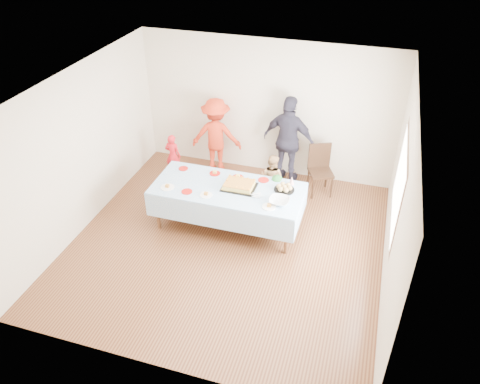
# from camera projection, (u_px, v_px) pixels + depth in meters

# --- Properties ---
(ground) EXTENTS (5.00, 5.00, 0.00)m
(ground) POSITION_uv_depth(u_px,v_px,m) (227.00, 243.00, 7.78)
(ground) COLOR #4A2615
(ground) RESTS_ON ground
(room_walls) EXTENTS (5.04, 5.04, 2.72)m
(room_walls) POSITION_uv_depth(u_px,v_px,m) (229.00, 150.00, 6.78)
(room_walls) COLOR beige
(room_walls) RESTS_ON ground
(party_table) EXTENTS (2.50, 1.10, 0.78)m
(party_table) POSITION_uv_depth(u_px,v_px,m) (228.00, 190.00, 7.78)
(party_table) COLOR #50301B
(party_table) RESTS_ON ground
(birthday_cake) EXTENTS (0.55, 0.42, 0.10)m
(birthday_cake) POSITION_uv_depth(u_px,v_px,m) (239.00, 185.00, 7.73)
(birthday_cake) COLOR black
(birthday_cake) RESTS_ON party_table
(rolls_tray) EXTENTS (0.34, 0.34, 0.10)m
(rolls_tray) POSITION_uv_depth(u_px,v_px,m) (284.00, 188.00, 7.66)
(rolls_tray) COLOR black
(rolls_tray) RESTS_ON party_table
(punch_bowl) EXTENTS (0.32, 0.32, 0.08)m
(punch_bowl) POSITION_uv_depth(u_px,v_px,m) (279.00, 201.00, 7.36)
(punch_bowl) COLOR silver
(punch_bowl) RESTS_ON party_table
(party_hat) EXTENTS (0.09, 0.09, 0.15)m
(party_hat) POSITION_uv_depth(u_px,v_px,m) (292.00, 180.00, 7.80)
(party_hat) COLOR white
(party_hat) RESTS_ON party_table
(fork_pile) EXTENTS (0.24, 0.18, 0.07)m
(fork_pile) POSITION_uv_depth(u_px,v_px,m) (256.00, 195.00, 7.51)
(fork_pile) COLOR white
(fork_pile) RESTS_ON party_table
(plate_red_far_a) EXTENTS (0.17, 0.17, 0.01)m
(plate_red_far_a) POSITION_uv_depth(u_px,v_px,m) (183.00, 168.00, 8.25)
(plate_red_far_a) COLOR red
(plate_red_far_a) RESTS_ON party_table
(plate_red_far_b) EXTENTS (0.19, 0.19, 0.01)m
(plate_red_far_b) POSITION_uv_depth(u_px,v_px,m) (215.00, 173.00, 8.11)
(plate_red_far_b) COLOR red
(plate_red_far_b) RESTS_ON party_table
(plate_red_far_c) EXTENTS (0.20, 0.20, 0.01)m
(plate_red_far_c) POSITION_uv_depth(u_px,v_px,m) (238.00, 177.00, 8.01)
(plate_red_far_c) COLOR red
(plate_red_far_c) RESTS_ON party_table
(plate_red_far_d) EXTENTS (0.19, 0.19, 0.01)m
(plate_red_far_d) POSITION_uv_depth(u_px,v_px,m) (263.00, 180.00, 7.94)
(plate_red_far_d) COLOR red
(plate_red_far_d) RESTS_ON party_table
(plate_red_near) EXTENTS (0.18, 0.18, 0.01)m
(plate_red_near) POSITION_uv_depth(u_px,v_px,m) (187.00, 192.00, 7.64)
(plate_red_near) COLOR red
(plate_red_near) RESTS_ON party_table
(plate_white_left) EXTENTS (0.23, 0.23, 0.01)m
(plate_white_left) POSITION_uv_depth(u_px,v_px,m) (167.00, 187.00, 7.75)
(plate_white_left) COLOR white
(plate_white_left) RESTS_ON party_table
(plate_white_mid) EXTENTS (0.20, 0.20, 0.01)m
(plate_white_mid) POSITION_uv_depth(u_px,v_px,m) (206.00, 195.00, 7.56)
(plate_white_mid) COLOR white
(plate_white_mid) RESTS_ON party_table
(plate_white_right) EXTENTS (0.22, 0.22, 0.01)m
(plate_white_right) POSITION_uv_depth(u_px,v_px,m) (269.00, 207.00, 7.29)
(plate_white_right) COLOR white
(plate_white_right) RESTS_ON party_table
(dining_chair) EXTENTS (0.55, 0.55, 0.97)m
(dining_chair) POSITION_uv_depth(u_px,v_px,m) (320.00, 166.00, 8.79)
(dining_chair) COLOR black
(dining_chair) RESTS_ON ground
(toddler_left) EXTENTS (0.34, 0.24, 0.91)m
(toddler_left) POSITION_uv_depth(u_px,v_px,m) (173.00, 155.00, 9.31)
(toddler_left) COLOR red
(toddler_left) RESTS_ON ground
(toddler_mid) EXTENTS (0.44, 0.31, 0.84)m
(toddler_mid) POSITION_uv_depth(u_px,v_px,m) (276.00, 196.00, 8.17)
(toddler_mid) COLOR #28782E
(toddler_mid) RESTS_ON ground
(toddler_right) EXTENTS (0.53, 0.46, 0.93)m
(toddler_right) POSITION_uv_depth(u_px,v_px,m) (272.00, 178.00, 8.59)
(toddler_right) COLOR tan
(toddler_right) RESTS_ON ground
(adult_left) EXTENTS (1.08, 0.72, 1.55)m
(adult_left) POSITION_uv_depth(u_px,v_px,m) (216.00, 136.00, 9.32)
(adult_left) COLOR red
(adult_left) RESTS_ON ground
(adult_right) EXTENTS (1.10, 0.63, 1.77)m
(adult_right) POSITION_uv_depth(u_px,v_px,m) (289.00, 141.00, 8.90)
(adult_right) COLOR #2D2A3A
(adult_right) RESTS_ON ground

